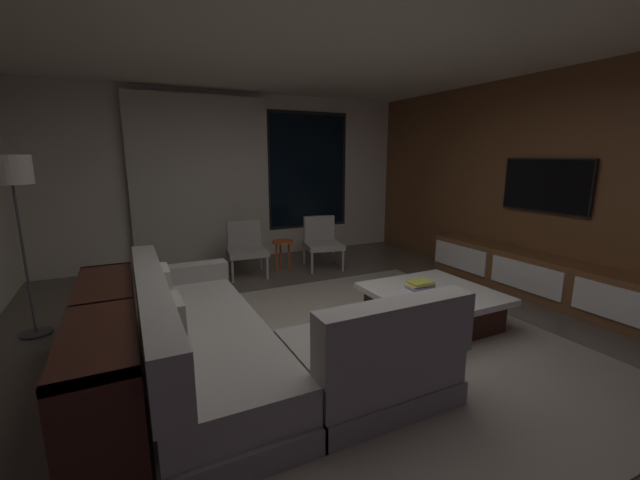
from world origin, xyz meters
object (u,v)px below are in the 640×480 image
at_px(media_console, 540,278).
at_px(mounted_tv, 545,185).
at_px(accent_chair_by_curtain, 246,245).
at_px(accent_chair_near_window, 322,239).
at_px(side_stool, 282,246).
at_px(console_table_behind_couch, 107,346).
at_px(book_stack_on_coffee_table, 420,285).
at_px(standing_lamp, 12,182).
at_px(sectional_couch, 243,344).
at_px(coffee_table, 432,307).

distance_m(media_console, mounted_tv, 1.13).
bearing_deg(accent_chair_by_curtain, accent_chair_near_window, -5.53).
xyz_separation_m(accent_chair_by_curtain, side_stool, (0.55, -0.04, -0.06)).
bearing_deg(console_table_behind_couch, media_console, 0.43).
xyz_separation_m(book_stack_on_coffee_table, standing_lamp, (-3.55, 1.38, 1.07)).
bearing_deg(sectional_couch, book_stack_on_coffee_table, 8.16).
bearing_deg(mounted_tv, sectional_couch, -174.70).
distance_m(side_stool, media_console, 3.45).
xyz_separation_m(mounted_tv, standing_lamp, (-5.50, 1.30, 0.12)).
relative_size(accent_chair_near_window, standing_lamp, 0.46).
xyz_separation_m(sectional_couch, book_stack_on_coffee_table, (1.95, 0.28, 0.11)).
bearing_deg(accent_chair_by_curtain, coffee_table, -64.77).
xyz_separation_m(sectional_couch, side_stool, (1.35, 2.67, 0.08)).
relative_size(media_console, mounted_tv, 2.76).
relative_size(coffee_table, accent_chair_by_curtain, 1.49).
xyz_separation_m(book_stack_on_coffee_table, accent_chair_by_curtain, (-1.15, 2.44, 0.04)).
distance_m(book_stack_on_coffee_table, accent_chair_near_window, 2.32).
distance_m(book_stack_on_coffee_table, media_console, 1.78).
bearing_deg(standing_lamp, accent_chair_by_curtain, 23.67).
relative_size(accent_chair_by_curtain, mounted_tv, 0.69).
bearing_deg(coffee_table, standing_lamp, 157.32).
relative_size(mounted_tv, standing_lamp, 0.66).
height_order(sectional_couch, accent_chair_near_window, sectional_couch).
xyz_separation_m(accent_chair_by_curtain, console_table_behind_couch, (-1.72, -2.59, -0.02)).
bearing_deg(accent_chair_by_curtain, sectional_couch, -106.46).
bearing_deg(media_console, accent_chair_by_curtain, 138.84).
height_order(book_stack_on_coffee_table, side_stool, side_stool).
distance_m(accent_chair_by_curtain, side_stool, 0.55).
bearing_deg(standing_lamp, coffee_table, -22.68).
bearing_deg(accent_chair_by_curtain, console_table_behind_couch, -123.56).
bearing_deg(media_console, accent_chair_near_window, 125.63).
bearing_deg(sectional_couch, accent_chair_by_curtain, 73.54).
bearing_deg(side_stool, media_console, -46.62).
bearing_deg(sectional_couch, console_table_behind_couch, 171.90).
relative_size(sectional_couch, console_table_behind_couch, 1.19).
xyz_separation_m(side_stool, media_console, (2.37, -2.51, -0.12)).
bearing_deg(standing_lamp, console_table_behind_couch, -65.83).
bearing_deg(media_console, console_table_behind_couch, -179.57).
bearing_deg(side_stool, accent_chair_near_window, -6.50).
distance_m(sectional_couch, console_table_behind_couch, 0.93).
height_order(accent_chair_by_curtain, standing_lamp, standing_lamp).
bearing_deg(console_table_behind_couch, sectional_couch, -8.10).
relative_size(sectional_couch, book_stack_on_coffee_table, 8.54).
distance_m(sectional_couch, mounted_tv, 4.06).
relative_size(side_stool, console_table_behind_couch, 0.22).
distance_m(accent_chair_near_window, side_stool, 0.63).
distance_m(sectional_couch, accent_chair_by_curtain, 2.84).
bearing_deg(mounted_tv, media_console, -132.47).
height_order(mounted_tv, standing_lamp, standing_lamp).
xyz_separation_m(media_console, mounted_tv, (0.18, 0.20, 1.10)).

